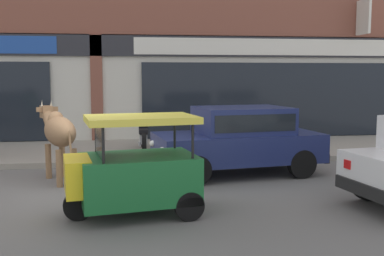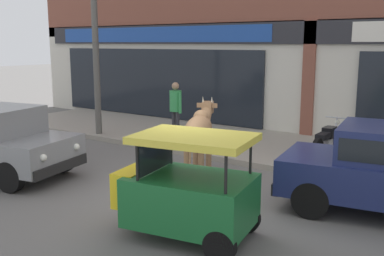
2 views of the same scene
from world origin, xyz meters
name	(u,v)px [view 1 (image 1 of 2)]	position (x,y,z in m)	size (l,w,h in m)	color
ground_plane	(75,191)	(0.00, 0.00, 0.00)	(90.00, 90.00, 0.00)	#605E5B
sidewalk	(93,152)	(0.00, 4.04, 0.07)	(19.00, 3.68, 0.13)	gray
cow	(58,132)	(-0.41, 0.92, 1.01)	(1.13, 2.02, 1.61)	#936B47
car_0	(239,137)	(3.35, 1.03, 0.81)	(3.77, 2.11, 1.46)	black
auto_rickshaw	(133,173)	(1.07, -1.58, 0.66)	(2.10, 1.44, 1.52)	black
motorcycle_0	(143,136)	(1.36, 3.61, 0.52)	(0.52, 1.81, 0.88)	black
motorcycle_1	(197,136)	(2.80, 3.47, 0.52)	(0.55, 1.81, 0.88)	black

